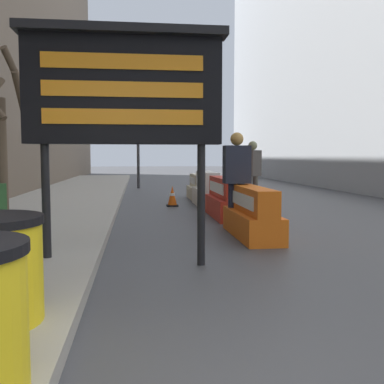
# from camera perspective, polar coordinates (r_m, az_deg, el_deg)

# --- Properties ---
(message_board) EXTENTS (2.46, 0.36, 2.88)m
(message_board) POSITION_cam_1_polar(r_m,az_deg,el_deg) (5.55, -8.64, 12.79)
(message_board) COLOR black
(message_board) RESTS_ON ground_plane
(jersey_barrier_orange_far) EXTENTS (0.60, 2.01, 0.85)m
(jersey_barrier_orange_far) POSITION_cam_1_polar(r_m,az_deg,el_deg) (7.67, 7.62, -2.90)
(jersey_barrier_orange_far) COLOR orange
(jersey_barrier_orange_far) RESTS_ON ground_plane
(jersey_barrier_red_striped) EXTENTS (0.55, 2.06, 0.89)m
(jersey_barrier_red_striped) POSITION_cam_1_polar(r_m,az_deg,el_deg) (10.08, 4.06, -0.99)
(jersey_barrier_red_striped) COLOR red
(jersey_barrier_red_striped) RESTS_ON ground_plane
(jersey_barrier_white) EXTENTS (0.63, 1.88, 0.94)m
(jersey_barrier_white) POSITION_cam_1_polar(r_m,az_deg,el_deg) (12.44, 1.94, 0.17)
(jersey_barrier_white) COLOR silver
(jersey_barrier_white) RESTS_ON ground_plane
(jersey_barrier_cream) EXTENTS (0.55, 1.69, 0.79)m
(jersey_barrier_cream) POSITION_cam_1_polar(r_m,az_deg,el_deg) (14.37, 0.74, 0.50)
(jersey_barrier_cream) COLOR beige
(jersey_barrier_cream) RESTS_ON ground_plane
(traffic_cone_near) EXTENTS (0.31, 0.31, 0.56)m
(traffic_cone_near) POSITION_cam_1_polar(r_m,az_deg,el_deg) (12.27, -2.52, -0.55)
(traffic_cone_near) COLOR black
(traffic_cone_near) RESTS_ON ground_plane
(traffic_light_near_curb) EXTENTS (0.28, 0.45, 4.35)m
(traffic_light_near_curb) POSITION_cam_1_polar(r_m,az_deg,el_deg) (19.36, -6.89, 9.77)
(traffic_light_near_curb) COLOR #2D2D30
(traffic_light_near_curb) RESTS_ON ground_plane
(pedestrian_worker) EXTENTS (0.48, 0.30, 1.80)m
(pedestrian_worker) POSITION_cam_1_polar(r_m,az_deg,el_deg) (8.26, 5.69, 2.44)
(pedestrian_worker) COLOR #23283D
(pedestrian_worker) RESTS_ON ground_plane
(pedestrian_passerby) EXTENTS (0.52, 0.52, 1.76)m
(pedestrian_passerby) POSITION_cam_1_polar(r_m,az_deg,el_deg) (11.80, 7.69, 2.93)
(pedestrian_passerby) COLOR #514C42
(pedestrian_passerby) RESTS_ON ground_plane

